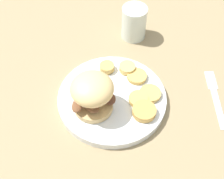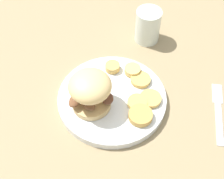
% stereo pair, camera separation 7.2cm
% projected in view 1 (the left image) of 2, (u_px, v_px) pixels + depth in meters
% --- Properties ---
extents(ground_plane, '(4.00, 4.00, 0.00)m').
position_uv_depth(ground_plane, '(112.00, 101.00, 0.75)').
color(ground_plane, '#937F5B').
extents(dinner_plate, '(0.26, 0.26, 0.02)m').
position_uv_depth(dinner_plate, '(112.00, 98.00, 0.74)').
color(dinner_plate, white).
rests_on(dinner_plate, ground_plane).
extents(sandwich, '(0.12, 0.10, 0.10)m').
position_uv_depth(sandwich, '(92.00, 93.00, 0.68)').
color(sandwich, tan).
rests_on(sandwich, dinner_plate).
extents(potato_round_0, '(0.05, 0.05, 0.02)m').
position_uv_depth(potato_round_0, '(144.00, 111.00, 0.70)').
color(potato_round_0, tan).
rests_on(potato_round_0, dinner_plate).
extents(potato_round_1, '(0.05, 0.05, 0.01)m').
position_uv_depth(potato_round_1, '(139.00, 99.00, 0.72)').
color(potato_round_1, tan).
rests_on(potato_round_1, dinner_plate).
extents(potato_round_2, '(0.05, 0.05, 0.01)m').
position_uv_depth(potato_round_2, '(150.00, 93.00, 0.74)').
color(potato_round_2, tan).
rests_on(potato_round_2, dinner_plate).
extents(potato_round_3, '(0.04, 0.04, 0.02)m').
position_uv_depth(potato_round_3, '(127.00, 68.00, 0.78)').
color(potato_round_3, '#DBB766').
rests_on(potato_round_3, dinner_plate).
extents(potato_round_4, '(0.04, 0.04, 0.02)m').
position_uv_depth(potato_round_4, '(107.00, 67.00, 0.78)').
color(potato_round_4, tan).
rests_on(potato_round_4, dinner_plate).
extents(potato_round_5, '(0.05, 0.05, 0.01)m').
position_uv_depth(potato_round_5, '(137.00, 76.00, 0.77)').
color(potato_round_5, tan).
rests_on(potato_round_5, dinner_plate).
extents(fork, '(0.11, 0.16, 0.00)m').
position_uv_depth(fork, '(216.00, 97.00, 0.76)').
color(fork, silver).
rests_on(fork, ground_plane).
extents(drinking_glass, '(0.07, 0.07, 0.09)m').
position_uv_depth(drinking_glass, '(134.00, 23.00, 0.86)').
color(drinking_glass, silver).
rests_on(drinking_glass, ground_plane).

